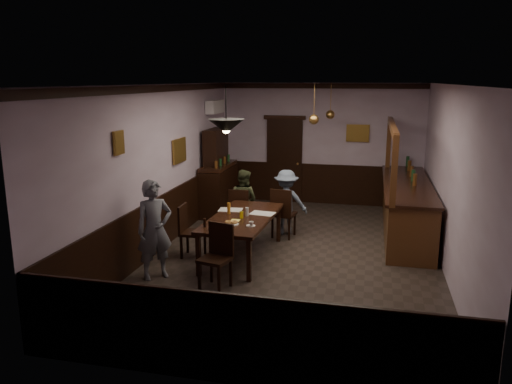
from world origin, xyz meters
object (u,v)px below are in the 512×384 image
(chair_side, at_px, (189,228))
(person_seated_left, at_px, (243,200))
(chair_far_right, at_px, (283,211))
(dining_table, at_px, (242,220))
(person_standing, at_px, (155,230))
(sideboard, at_px, (218,180))
(bar_counter, at_px, (406,207))
(person_seated_right, at_px, (286,202))
(chair_far_left, at_px, (240,209))
(pendant_iron, at_px, (226,126))
(chair_near, at_px, (218,253))
(soda_can, at_px, (241,215))
(pendant_brass_mid, at_px, (314,120))
(pendant_brass_far, at_px, (330,115))
(coffee_cup, at_px, (251,224))

(chair_side, relative_size, person_seated_left, 0.73)
(chair_far_right, xyz_separation_m, chair_side, (-1.42, -1.42, -0.04))
(dining_table, bearing_deg, person_standing, -132.28)
(sideboard, distance_m, bar_counter, 4.27)
(chair_side, height_order, person_seated_left, person_seated_left)
(sideboard, bearing_deg, person_seated_right, -34.72)
(chair_far_left, relative_size, pendant_iron, 1.30)
(dining_table, height_order, chair_near, chair_near)
(bar_counter, bearing_deg, chair_far_right, -160.45)
(dining_table, xyz_separation_m, bar_counter, (2.88, 2.10, -0.12))
(chair_far_left, relative_size, person_seated_left, 0.73)
(person_seated_left, height_order, pendant_iron, pendant_iron)
(dining_table, xyz_separation_m, person_seated_right, (0.51, 1.53, -0.02))
(sideboard, bearing_deg, chair_side, -82.50)
(soda_can, xyz_separation_m, pendant_brass_mid, (0.97, 2.01, 1.49))
(chair_far_left, height_order, pendant_brass_mid, pendant_brass_mid)
(pendant_iron, distance_m, pendant_brass_mid, 2.88)
(chair_far_left, height_order, chair_side, chair_far_left)
(chair_side, xyz_separation_m, person_seated_right, (1.44, 1.70, 0.15))
(chair_far_left, relative_size, person_standing, 0.60)
(soda_can, height_order, pendant_brass_far, pendant_brass_far)
(person_seated_left, height_order, pendant_brass_far, pendant_brass_far)
(soda_can, bearing_deg, pendant_iron, -94.37)
(pendant_brass_mid, bearing_deg, chair_near, -107.65)
(person_standing, xyz_separation_m, sideboard, (-0.23, 4.01, 0.00))
(person_seated_left, bearing_deg, soda_can, 123.37)
(person_standing, relative_size, bar_counter, 0.40)
(chair_near, xyz_separation_m, chair_side, (-0.90, 1.15, -0.02))
(chair_side, relative_size, coffee_cup, 11.70)
(chair_near, distance_m, coffee_cup, 0.86)
(dining_table, height_order, coffee_cup, coffee_cup)
(chair_far_right, distance_m, person_seated_right, 0.30)
(dining_table, height_order, sideboard, sideboard)
(sideboard, height_order, pendant_iron, pendant_iron)
(bar_counter, bearing_deg, person_standing, -140.26)
(person_standing, height_order, pendant_brass_mid, pendant_brass_mid)
(dining_table, xyz_separation_m, soda_can, (0.02, -0.12, 0.12))
(person_standing, height_order, person_seated_right, person_standing)
(pendant_brass_mid, bearing_deg, pendant_iron, -110.73)
(chair_near, xyz_separation_m, pendant_iron, (0.00, 0.52, 1.85))
(person_seated_left, xyz_separation_m, coffee_cup, (0.69, -2.14, 0.16))
(chair_side, xyz_separation_m, pendant_brass_far, (2.12, 3.52, 1.79))
(chair_far_right, bearing_deg, pendant_brass_far, -99.62)
(person_standing, bearing_deg, chair_far_right, 13.09)
(bar_counter, bearing_deg, person_seated_left, -170.77)
(person_standing, xyz_separation_m, person_seated_left, (0.71, 2.77, -0.15))
(pendant_brass_far, bearing_deg, person_seated_left, -131.45)
(bar_counter, distance_m, pendant_iron, 4.49)
(sideboard, height_order, pendant_brass_mid, pendant_brass_mid)
(chair_far_left, bearing_deg, person_standing, 71.32)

